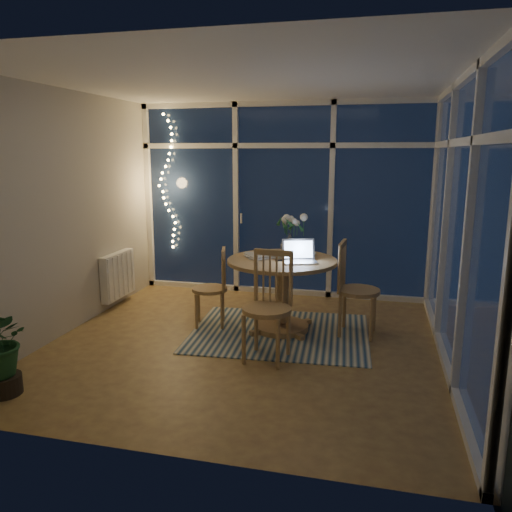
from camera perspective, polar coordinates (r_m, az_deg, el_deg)
name	(u,v)px	position (r m, az deg, el deg)	size (l,w,h in m)	color
floor	(247,344)	(5.24, -1.09, -10.00)	(4.00, 4.00, 0.00)	brown
ceiling	(245,80)	(4.91, -1.22, 19.47)	(4.00, 4.00, 0.00)	white
wall_back	(283,200)	(6.85, 3.16, 6.38)	(4.00, 0.04, 2.60)	beige
wall_front	(161,262)	(3.04, -10.82, -0.66)	(4.00, 0.04, 2.60)	beige
wall_left	(66,213)	(5.75, -20.87, 4.59)	(0.04, 4.00, 2.60)	beige
wall_right	(463,226)	(4.80, 22.62, 3.18)	(0.04, 4.00, 2.60)	beige
window_wall_back	(283,200)	(6.81, 3.10, 6.35)	(4.00, 0.10, 2.60)	white
window_wall_right	(459,226)	(4.80, 22.15, 3.20)	(0.10, 4.00, 2.60)	white
radiator	(118,275)	(6.63, -15.51, -2.12)	(0.10, 0.70, 0.58)	white
fairy_lights	(167,182)	(7.20, -10.16, 8.28)	(0.24, 0.10, 1.85)	#FAC564
garden_patio	(336,256)	(9.93, 9.09, 0.02)	(12.00, 6.00, 0.10)	black
garden_fence	(315,204)	(10.33, 6.72, 5.93)	(11.00, 0.08, 1.80)	#381E14
neighbour_roof	(342,142)	(13.24, 9.83, 12.75)	(7.00, 3.00, 2.20)	#32343D
garden_shrubs	(252,242)	(8.49, -0.48, 1.67)	(0.90, 0.90, 0.90)	#16321A
rug	(280,333)	(5.53, 2.72, -8.75)	(1.91, 1.52, 0.01)	beige
dining_table	(282,295)	(5.49, 2.96, -4.50)	(1.19, 1.19, 0.81)	#9C7F46
chair_left	(210,287)	(5.66, -5.33, -3.56)	(0.42, 0.42, 0.90)	#9C7F46
chair_right	(359,289)	(5.44, 11.64, -3.67)	(0.48, 0.48, 1.03)	#9C7F46
chair_front	(267,307)	(4.68, 1.23, -5.83)	(0.49, 0.49, 1.05)	#9C7F46
laptop	(300,251)	(5.22, 5.09, 0.60)	(0.34, 0.29, 0.25)	silver
flower_vase	(290,244)	(5.69, 3.89, 1.34)	(0.20, 0.20, 0.21)	silver
bowl	(309,255)	(5.56, 6.05, 0.14)	(0.15, 0.15, 0.04)	white
newspapers	(264,255)	(5.54, 0.86, 0.09)	(0.40, 0.30, 0.02)	silver
phone	(280,260)	(5.32, 2.79, -0.50)	(0.11, 0.05, 0.01)	black
potted_plant	(0,350)	(4.58, -27.18, -9.57)	(0.54, 0.47, 0.76)	#1A4A25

